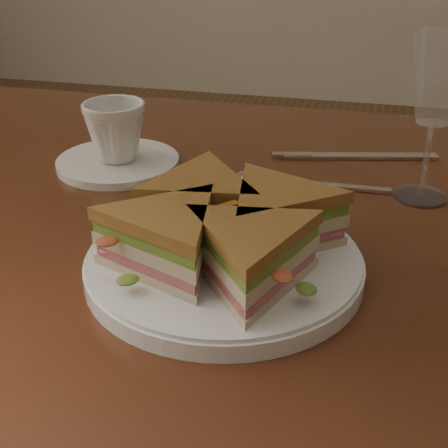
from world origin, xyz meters
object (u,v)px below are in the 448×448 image
at_px(plate, 224,265).
at_px(knife, 349,157).
at_px(sandwich_wedges, 224,229).
at_px(wine_glass, 438,84).
at_px(coffee_cup, 115,131).
at_px(table, 274,298).
at_px(saucer, 118,162).
at_px(spoon, 273,180).

distance_m(plate, knife, 0.32).
distance_m(plate, sandwich_wedges, 0.04).
xyz_separation_m(wine_glass, coffee_cup, (-0.37, 0.01, -0.08)).
xyz_separation_m(table, sandwich_wedges, (-0.03, -0.11, 0.14)).
bearing_deg(knife, coffee_cup, -174.24).
height_order(plate, coffee_cup, coffee_cup).
xyz_separation_m(wine_glass, saucer, (-0.37, 0.01, -0.13)).
distance_m(sandwich_wedges, spoon, 0.21).
bearing_deg(wine_glass, knife, 129.81).
xyz_separation_m(plate, spoon, (0.01, 0.21, -0.00)).
height_order(plate, sandwich_wedges, sandwich_wedges).
relative_size(table, plate, 4.80).
distance_m(plate, spoon, 0.21).
bearing_deg(coffee_cup, saucer, 0.00).
relative_size(spoon, saucer, 1.20).
xyz_separation_m(plate, wine_glass, (0.18, 0.21, 0.12)).
bearing_deg(wine_glass, plate, -130.80).
height_order(plate, knife, plate).
bearing_deg(plate, knife, 73.38).
bearing_deg(wine_glass, saucer, 178.96).
height_order(knife, coffee_cup, coffee_cup).
bearing_deg(coffee_cup, plate, -26.65).
height_order(sandwich_wedges, wine_glass, wine_glass).
relative_size(sandwich_wedges, spoon, 1.44).
bearing_deg(saucer, coffee_cup, 0.00).
distance_m(table, saucer, 0.26).
distance_m(knife, wine_glass, 0.19).
xyz_separation_m(spoon, saucer, (-0.20, 0.01, 0.00)).
bearing_deg(wine_glass, spoon, 179.69).
xyz_separation_m(spoon, wine_glass, (0.17, -0.00, 0.13)).
bearing_deg(spoon, wine_glass, -1.42).
bearing_deg(wine_glass, coffee_cup, 178.96).
relative_size(spoon, coffee_cup, 2.36).
xyz_separation_m(table, saucer, (-0.22, 0.10, 0.10)).
height_order(table, sandwich_wedges, sandwich_wedges).
distance_m(table, sandwich_wedges, 0.19).
bearing_deg(spoon, sandwich_wedges, -93.78).
distance_m(wine_glass, coffee_cup, 0.38).
height_order(table, wine_glass, wine_glass).
distance_m(table, coffee_cup, 0.28).
relative_size(table, coffee_cup, 15.41).
bearing_deg(coffee_cup, wine_glass, 20.71).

